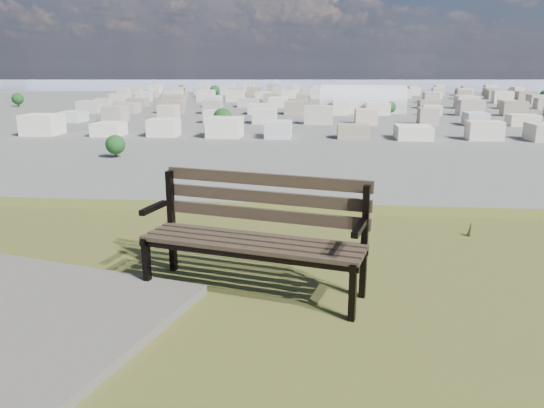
# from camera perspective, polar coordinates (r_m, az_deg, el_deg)

# --- Properties ---
(park_bench) EXTENTS (2.05, 1.10, 1.02)m
(park_bench) POSITION_cam_1_polar(r_m,az_deg,el_deg) (4.69, -1.68, -2.56)
(park_bench) COLOR #3A2E21
(park_bench) RESTS_ON hilltop_mesa
(grass_tufts) EXTENTS (12.49, 7.38, 0.28)m
(grass_tufts) POSITION_cam_1_polar(r_m,az_deg,el_deg) (3.36, -0.09, -18.84)
(grass_tufts) COLOR brown
(grass_tufts) RESTS_ON hilltop_mesa
(arena) EXTENTS (50.74, 24.46, 20.83)m
(arena) POSITION_cam_1_polar(r_m,az_deg,el_deg) (321.74, 9.73, 10.59)
(arena) COLOR beige
(arena) RESTS_ON ground
(city_blocks) EXTENTS (395.00, 361.00, 7.00)m
(city_blocks) POSITION_cam_1_polar(r_m,az_deg,el_deg) (398.12, 5.04, 11.30)
(city_blocks) COLOR beige
(city_blocks) RESTS_ON ground
(city_trees) EXTENTS (406.52, 387.20, 9.98)m
(city_trees) POSITION_cam_1_polar(r_m,az_deg,el_deg) (323.87, 0.25, 10.81)
(city_trees) COLOR black
(city_trees) RESTS_ON ground
(bay_water) EXTENTS (2400.00, 700.00, 0.12)m
(bay_water) POSITION_cam_1_polar(r_m,az_deg,el_deg) (903.39, 5.12, 12.96)
(bay_water) COLOR #93A0BB
(bay_water) RESTS_ON ground
(far_hills) EXTENTS (2050.00, 340.00, 60.00)m
(far_hills) POSITION_cam_1_polar(r_m,az_deg,el_deg) (1407.25, 2.61, 14.65)
(far_hills) COLOR #949DB8
(far_hills) RESTS_ON ground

